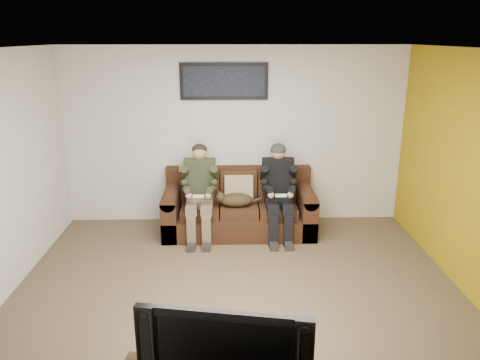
{
  "coord_description": "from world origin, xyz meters",
  "views": [
    {
      "loc": [
        -0.1,
        -4.51,
        2.72
      ],
      "look_at": [
        0.05,
        1.2,
        0.95
      ],
      "focal_mm": 35.0,
      "sensor_mm": 36.0,
      "label": 1
    }
  ],
  "objects_px": {
    "cat": "(235,200)",
    "television": "(226,345)",
    "person_left": "(200,187)",
    "person_right": "(278,186)",
    "sofa": "(239,208)",
    "framed_poster": "(224,81)"
  },
  "relations": [
    {
      "from": "cat",
      "to": "television",
      "type": "relative_size",
      "value": 0.59
    },
    {
      "from": "cat",
      "to": "television",
      "type": "height_order",
      "value": "television"
    },
    {
      "from": "person_right",
      "to": "television",
      "type": "relative_size",
      "value": 1.16
    },
    {
      "from": "person_left",
      "to": "cat",
      "type": "bearing_deg",
      "value": -0.88
    },
    {
      "from": "person_left",
      "to": "person_right",
      "type": "relative_size",
      "value": 0.99
    },
    {
      "from": "person_right",
      "to": "framed_poster",
      "type": "xyz_separation_m",
      "value": [
        -0.75,
        0.57,
        1.38
      ]
    },
    {
      "from": "sofa",
      "to": "person_right",
      "type": "height_order",
      "value": "person_right"
    },
    {
      "from": "sofa",
      "to": "television",
      "type": "distance_m",
      "value": 3.81
    },
    {
      "from": "person_right",
      "to": "television",
      "type": "xyz_separation_m",
      "value": [
        -0.72,
        -3.6,
        0.09
      ]
    },
    {
      "from": "person_right",
      "to": "framed_poster",
      "type": "distance_m",
      "value": 1.67
    },
    {
      "from": "framed_poster",
      "to": "person_left",
      "type": "bearing_deg",
      "value": -121.45
    },
    {
      "from": "person_left",
      "to": "television",
      "type": "distance_m",
      "value": 3.62
    },
    {
      "from": "person_left",
      "to": "framed_poster",
      "type": "height_order",
      "value": "framed_poster"
    },
    {
      "from": "television",
      "to": "person_left",
      "type": "bearing_deg",
      "value": 106.01
    },
    {
      "from": "sofa",
      "to": "person_left",
      "type": "xyz_separation_m",
      "value": [
        -0.55,
        -0.18,
        0.39
      ]
    },
    {
      "from": "person_right",
      "to": "sofa",
      "type": "bearing_deg",
      "value": 162.05
    },
    {
      "from": "person_right",
      "to": "cat",
      "type": "relative_size",
      "value": 1.96
    },
    {
      "from": "person_left",
      "to": "person_right",
      "type": "height_order",
      "value": "person_right"
    },
    {
      "from": "framed_poster",
      "to": "person_right",
      "type": "bearing_deg",
      "value": -37.21
    },
    {
      "from": "sofa",
      "to": "framed_poster",
      "type": "bearing_deg",
      "value": 117.15
    },
    {
      "from": "sofa",
      "to": "cat",
      "type": "bearing_deg",
      "value": -108.1
    },
    {
      "from": "framed_poster",
      "to": "television",
      "type": "bearing_deg",
      "value": -89.58
    }
  ]
}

